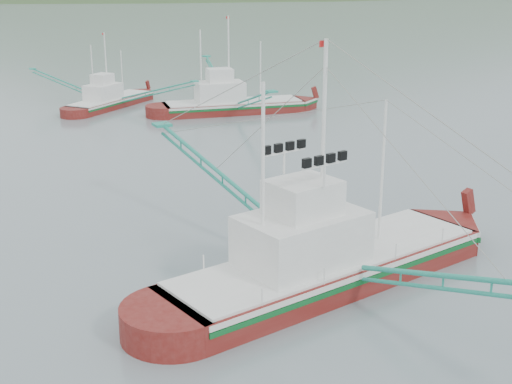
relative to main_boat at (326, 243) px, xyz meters
name	(u,v)px	position (x,y,z in m)	size (l,w,h in m)	color
ground	(315,291)	(-0.83, -0.47, -2.13)	(1200.00, 1200.00, 0.00)	slate
main_boat	(326,243)	(0.00, 0.00, 0.00)	(17.56, 30.62, 12.49)	#60120E
bg_boat_far	(109,90)	(3.85, 48.88, -0.30)	(16.03, 18.77, 8.59)	#60120E
bg_boat_right	(232,95)	(14.23, 39.95, -0.29)	(14.97, 25.97, 10.63)	#60120E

